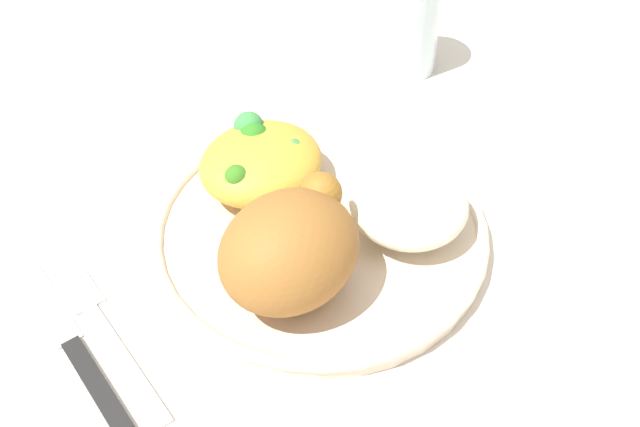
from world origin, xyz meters
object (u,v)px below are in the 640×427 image
Objects in this scene: rice_pile at (409,204)px; fork at (108,334)px; water_glass at (407,25)px; plate at (320,231)px; napkin at (601,180)px; roasted_chicken at (290,249)px; mac_cheese_with_broccoli at (264,159)px; knife at (71,342)px.

rice_pile is 0.22m from fork.
water_glass reaches higher than rice_pile.
plate is 1.79× the size of napkin.
rice_pile is 0.23m from water_glass.
roasted_chicken is 1.18× the size of water_glass.
roasted_chicken is 1.08× the size of mac_cheese_with_broccoli.
roasted_chicken is at bearing 169.81° from rice_pile.
knife is (-0.02, 0.01, 0.00)m from fork.
roasted_chicken is 0.13m from fork.
fork is 1.63× the size of water_glass.
fork reaches higher than napkin.
napkin is at bearing -22.86° from fork.
water_glass is at bearing 10.54° from mac_cheese_with_broccoli.
roasted_chicken is 0.11m from mac_cheese_with_broccoli.
roasted_chicken is 0.54× the size of knife.
mac_cheese_with_broccoli is at bearing -169.46° from water_glass.
roasted_chicken reaches higher than mac_cheese_with_broccoli.
napkin is (0.16, -0.07, -0.04)m from rice_pile.
napkin is (0.36, -0.15, -0.00)m from fork.
rice_pile reaches higher than napkin.
water_glass is at bearing 25.74° from roasted_chicken.
water_glass is (0.27, 0.13, -0.01)m from roasted_chicken.
roasted_chicken is 0.16m from knife.
rice_pile is 0.62× the size of napkin.
rice_pile reaches higher than plate.
fork is (-0.16, -0.03, -0.04)m from mac_cheese_with_broccoli.
plate is 0.24m from water_glass.
fork is at bearing 157.14° from napkin.
rice_pile is 0.18m from napkin.
plate is 0.16m from fork.
roasted_chicken is 1.22× the size of rice_pile.
knife is at bearing 148.88° from roasted_chicken.
plate is at bearing -15.14° from knife.
plate is at bearing 26.81° from roasted_chicken.
plate is 2.79× the size of water_glass.
water_glass reaches higher than knife.
rice_pile is 0.12m from mac_cheese_with_broccoli.
knife is (-0.18, -0.01, -0.03)m from mac_cheese_with_broccoli.
water_glass reaches higher than plate.
mac_cheese_with_broccoli reaches higher than rice_pile.
mac_cheese_with_broccoli is at bearing 138.17° from napkin.
mac_cheese_with_broccoli is 0.22m from water_glass.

